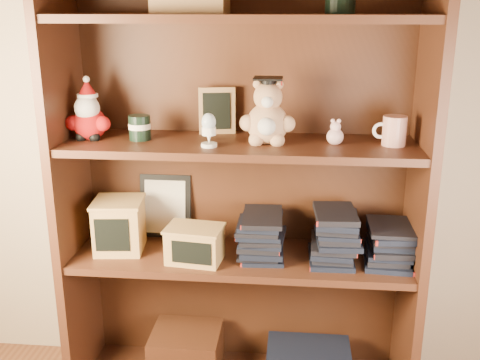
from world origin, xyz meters
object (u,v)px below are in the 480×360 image
object	(u,v)px
bookcase	(241,187)
treats_box	(119,225)
teacher_mug	(394,131)
grad_teddy_bear	(268,118)

from	to	relation	value
bookcase	treats_box	size ratio (longest dim) A/B	8.65
teacher_mug	treats_box	bearing A→B (deg)	-179.95
treats_box	grad_teddy_bear	bearing A→B (deg)	-0.64
teacher_mug	treats_box	xyz separation A→B (m)	(-0.91, -0.00, -0.35)
grad_teddy_bear	teacher_mug	size ratio (longest dim) A/B	2.04
bookcase	treats_box	world-z (taller)	bookcase
teacher_mug	treats_box	world-z (taller)	teacher_mug
grad_teddy_bear	teacher_mug	bearing A→B (deg)	0.94
bookcase	treats_box	xyz separation A→B (m)	(-0.42, -0.05, -0.14)
bookcase	grad_teddy_bear	distance (m)	0.28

